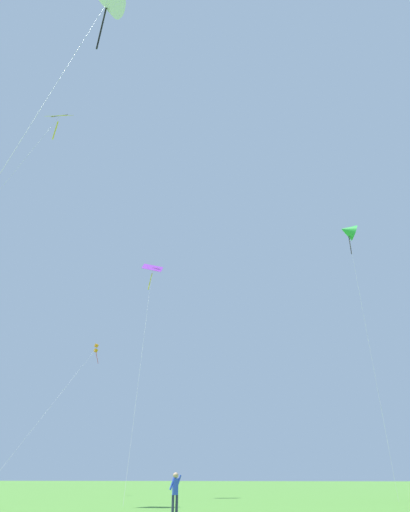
{
  "coord_description": "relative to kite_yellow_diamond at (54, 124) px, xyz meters",
  "views": [
    {
      "loc": [
        -0.23,
        -5.18,
        1.43
      ],
      "look_at": [
        -5.4,
        23.57,
        17.06
      ],
      "focal_mm": 29.09,
      "sensor_mm": 36.0,
      "label": 1
    }
  ],
  "objects": [
    {
      "name": "kite_yellow_diamond",
      "position": [
        0.0,
        0.0,
        0.0
      ],
      "size": [
        4.13,
        9.78,
        30.66
      ],
      "color": "yellow",
      "rests_on": "ground_plane"
    },
    {
      "name": "kite_orange_box",
      "position": [
        -1.26,
        16.24,
        -15.6
      ],
      "size": [
        2.25,
        11.65,
        13.88
      ],
      "color": "orange",
      "rests_on": "ground_plane"
    },
    {
      "name": "kite_purple_streamer",
      "position": [
        5.73,
        12.24,
        -9.19
      ],
      "size": [
        3.77,
        11.53,
        20.98
      ],
      "color": "purple",
      "rests_on": "ground_plane"
    },
    {
      "name": "kite_green_small",
      "position": [
        25.66,
        14.54,
        -4.92
      ],
      "size": [
        2.11,
        5.56,
        24.76
      ],
      "color": "green",
      "rests_on": "ground_plane"
    },
    {
      "name": "kite_white_distant",
      "position": [
        8.37,
        -8.83,
        0.77
      ],
      "size": [
        2.61,
        9.78,
        30.65
      ],
      "color": "white",
      "rests_on": "ground_plane"
    },
    {
      "name": "person_near_tree",
      "position": [
        13.0,
        -4.75,
        -27.66
      ],
      "size": [
        0.47,
        0.36,
        1.61
      ],
      "color": "#2D3351",
      "rests_on": "ground_plane"
    }
  ]
}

